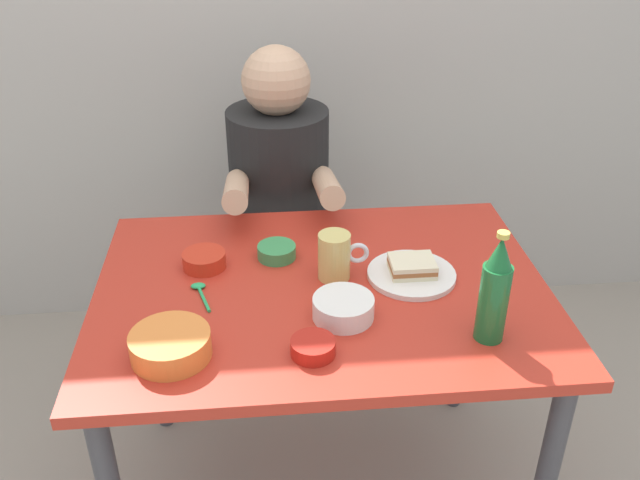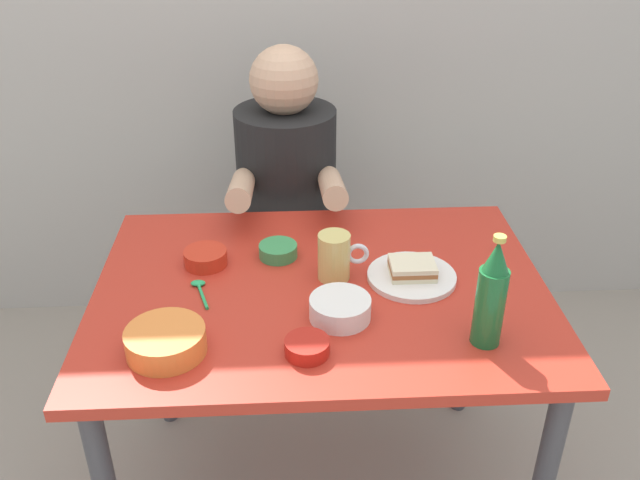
# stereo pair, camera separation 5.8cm
# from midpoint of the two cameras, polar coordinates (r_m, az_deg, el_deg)

# --- Properties ---
(dining_table) EXTENTS (1.10, 0.80, 0.74)m
(dining_table) POSITION_cam_midpoint_polar(r_m,az_deg,el_deg) (1.72, -0.82, -6.45)
(dining_table) COLOR #B72D1E
(dining_table) RESTS_ON ground
(stool) EXTENTS (0.34, 0.34, 0.45)m
(stool) POSITION_cam_midpoint_polar(r_m,az_deg,el_deg) (2.40, -3.85, -3.43)
(stool) COLOR #4C4C51
(stool) RESTS_ON ground
(person_seated) EXTENTS (0.33, 0.56, 0.72)m
(person_seated) POSITION_cam_midpoint_polar(r_m,az_deg,el_deg) (2.19, -4.20, 5.57)
(person_seated) COLOR black
(person_seated) RESTS_ON stool
(plate_orange) EXTENTS (0.22, 0.22, 0.01)m
(plate_orange) POSITION_cam_midpoint_polar(r_m,az_deg,el_deg) (1.70, 6.70, -2.90)
(plate_orange) COLOR silver
(plate_orange) RESTS_ON dining_table
(sandwich) EXTENTS (0.11, 0.09, 0.04)m
(sandwich) POSITION_cam_midpoint_polar(r_m,az_deg,el_deg) (1.69, 6.75, -2.19)
(sandwich) COLOR beige
(sandwich) RESTS_ON plate_orange
(beer_mug) EXTENTS (0.13, 0.08, 0.12)m
(beer_mug) POSITION_cam_midpoint_polar(r_m,az_deg,el_deg) (1.66, 0.29, -1.37)
(beer_mug) COLOR #D1BC66
(beer_mug) RESTS_ON dining_table
(beer_bottle) EXTENTS (0.06, 0.06, 0.26)m
(beer_bottle) POSITION_cam_midpoint_polar(r_m,az_deg,el_deg) (1.47, 13.33, -4.27)
(beer_bottle) COLOR #19602D
(beer_bottle) RESTS_ON dining_table
(rice_bowl_white) EXTENTS (0.14, 0.14, 0.05)m
(rice_bowl_white) POSITION_cam_midpoint_polar(r_m,az_deg,el_deg) (1.54, 0.88, -5.65)
(rice_bowl_white) COLOR silver
(rice_bowl_white) RESTS_ON dining_table
(sauce_bowl_chili) EXTENTS (0.11, 0.11, 0.04)m
(sauce_bowl_chili) POSITION_cam_midpoint_polar(r_m,az_deg,el_deg) (1.75, -10.63, -1.61)
(sauce_bowl_chili) COLOR red
(sauce_bowl_chili) RESTS_ON dining_table
(sambal_bowl_red) EXTENTS (0.10, 0.10, 0.03)m
(sambal_bowl_red) POSITION_cam_midpoint_polar(r_m,az_deg,el_deg) (1.44, -1.76, -8.93)
(sambal_bowl_red) COLOR #B21E14
(sambal_bowl_red) RESTS_ON dining_table
(soup_bowl_orange) EXTENTS (0.17, 0.17, 0.05)m
(soup_bowl_orange) POSITION_cam_midpoint_polar(r_m,az_deg,el_deg) (1.47, -13.56, -8.48)
(soup_bowl_orange) COLOR orange
(soup_bowl_orange) RESTS_ON dining_table
(dip_bowl_green) EXTENTS (0.10, 0.10, 0.03)m
(dip_bowl_green) POSITION_cam_midpoint_polar(r_m,az_deg,el_deg) (1.77, -4.59, -0.93)
(dip_bowl_green) COLOR #388C4C
(dip_bowl_green) RESTS_ON dining_table
(spoon) EXTENTS (0.05, 0.12, 0.01)m
(spoon) POSITION_cam_midpoint_polar(r_m,az_deg,el_deg) (1.66, -10.99, -4.22)
(spoon) COLOR #26A559
(spoon) RESTS_ON dining_table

